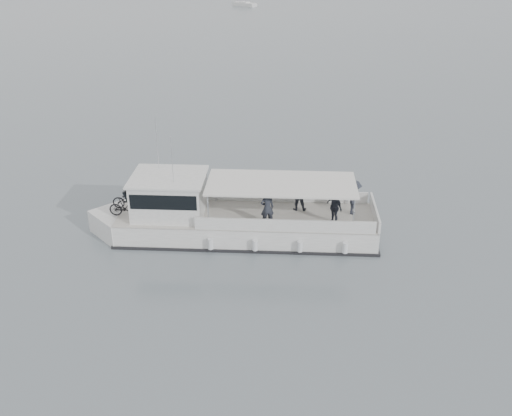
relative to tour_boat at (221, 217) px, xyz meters
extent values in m
plane|color=slate|center=(0.31, -3.17, -1.05)|extent=(1400.00, 1400.00, 0.00)
cube|color=white|center=(1.30, -0.28, -0.55)|extent=(13.84, 6.32, 1.45)
cube|color=white|center=(-5.24, 1.13, -0.55)|extent=(3.55, 3.55, 1.45)
cube|color=beige|center=(1.30, -0.28, 0.17)|extent=(13.84, 6.32, 0.07)
cube|color=black|center=(1.30, -0.28, -1.00)|extent=(14.08, 6.49, 0.20)
cube|color=white|center=(3.63, 0.97, 0.51)|extent=(8.75, 1.99, 0.67)
cube|color=white|center=(2.90, -2.39, 0.51)|extent=(8.75, 1.99, 0.67)
cube|color=white|center=(7.79, -1.69, 0.51)|extent=(0.86, 3.51, 0.67)
cube|color=white|center=(-2.62, 0.56, 1.18)|extent=(4.12, 3.70, 2.01)
cube|color=black|center=(-4.31, 0.93, 1.35)|extent=(1.20, 2.86, 1.29)
cube|color=black|center=(-2.62, 0.56, 1.51)|extent=(3.92, 3.69, 0.78)
cube|color=white|center=(-2.62, 0.56, 2.24)|extent=(4.39, 3.96, 0.11)
cube|color=silver|center=(3.05, -0.66, 2.02)|extent=(8.12, 4.87, 0.09)
cylinder|color=silver|center=(-0.77, -1.43, 1.09)|extent=(0.08, 0.08, 1.84)
cylinder|color=silver|center=(-0.11, 1.62, 1.09)|extent=(0.08, 0.08, 1.84)
cylinder|color=silver|center=(6.21, -2.94, 1.09)|extent=(0.08, 0.08, 1.84)
cylinder|color=silver|center=(6.87, 0.11, 1.09)|extent=(0.08, 0.08, 1.84)
cylinder|color=silver|center=(-3.06, 1.69, 3.69)|extent=(0.04, 0.04, 2.90)
cylinder|color=silver|center=(-2.35, -0.29, 3.47)|extent=(0.04, 0.04, 2.45)
cylinder|color=silver|center=(-0.75, -1.85, -0.49)|extent=(0.32, 0.32, 0.56)
cylinder|color=silver|center=(1.44, -2.32, -0.49)|extent=(0.32, 0.32, 0.56)
cylinder|color=silver|center=(3.62, -2.79, -0.49)|extent=(0.32, 0.32, 0.56)
cylinder|color=silver|center=(5.80, -3.26, -0.49)|extent=(0.32, 0.32, 0.56)
imported|color=black|center=(-4.71, 1.47, 0.68)|extent=(2.01, 1.06, 1.01)
imported|color=black|center=(-4.90, 0.60, 0.70)|extent=(1.83, 0.86, 1.06)
imported|color=#282C36|center=(2.18, -1.50, 1.11)|extent=(0.71, 0.48, 1.87)
imported|color=#282C36|center=(4.09, -0.09, 1.11)|extent=(1.04, 0.88, 1.87)
imported|color=#282C36|center=(5.52, -1.88, 1.11)|extent=(0.85, 1.19, 1.87)
imported|color=#282C36|center=(6.85, -1.03, 1.11)|extent=(1.16, 1.39, 1.87)
cube|color=white|center=(14.88, 98.38, -0.75)|extent=(4.90, 5.17, 0.75)
cube|color=white|center=(14.88, 98.38, -0.43)|extent=(2.39, 2.42, 0.45)
camera|label=1|loc=(-2.34, -26.63, 13.67)|focal=40.00mm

